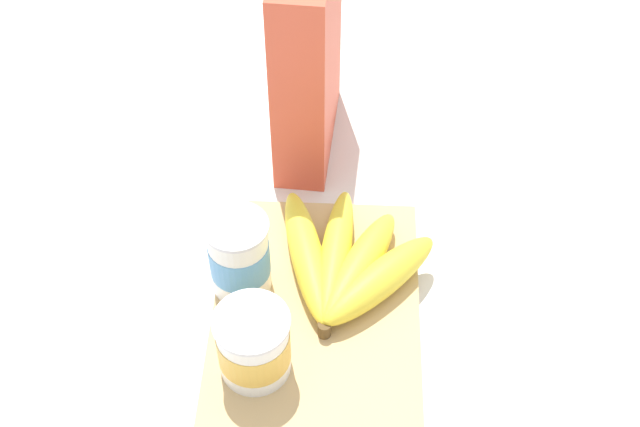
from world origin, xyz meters
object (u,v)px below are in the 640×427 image
at_px(cutting_board, 315,326).
at_px(cereal_box, 307,55).
at_px(banana_bunch, 346,264).
at_px(yogurt_cup_back, 239,256).
at_px(yogurt_cup_front, 254,344).

relative_size(cutting_board, cereal_box, 1.24).
bearing_deg(cutting_board, banana_bunch, -26.44).
distance_m(cutting_board, yogurt_cup_back, 0.11).
distance_m(yogurt_cup_back, banana_bunch, 0.12).
bearing_deg(banana_bunch, cutting_board, 153.56).
xyz_separation_m(yogurt_cup_back, banana_bunch, (0.02, -0.11, -0.03)).
height_order(cutting_board, yogurt_cup_back, yogurt_cup_back).
distance_m(cutting_board, banana_bunch, 0.08).
bearing_deg(yogurt_cup_front, banana_bunch, -36.30).
distance_m(cereal_box, yogurt_cup_front, 0.37).
xyz_separation_m(yogurt_cup_front, yogurt_cup_back, (0.10, 0.02, 0.01)).
bearing_deg(yogurt_cup_front, yogurt_cup_back, 13.68).
bearing_deg(cereal_box, yogurt_cup_back, 171.53).
distance_m(cutting_board, cereal_box, 0.33).
bearing_deg(yogurt_cup_back, yogurt_cup_front, -166.32).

